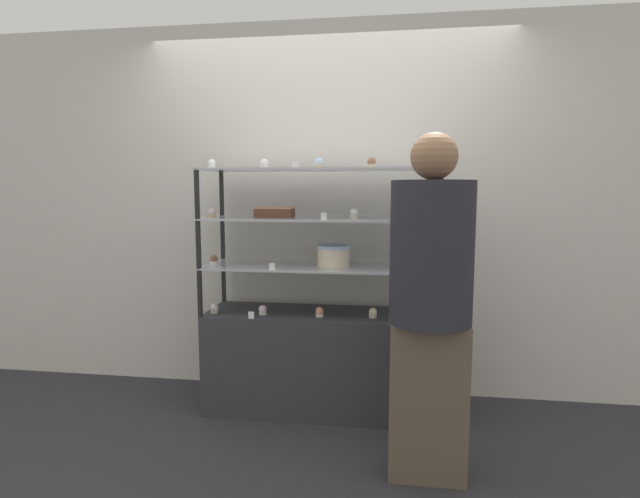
# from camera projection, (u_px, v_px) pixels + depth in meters

# --- Properties ---
(ground_plane) EXTENTS (20.00, 20.00, 0.00)m
(ground_plane) POSITION_uv_depth(u_px,v_px,m) (320.00, 408.00, 3.32)
(ground_plane) COLOR #2D2D33
(back_wall) EXTENTS (8.00, 0.05, 2.60)m
(back_wall) POSITION_uv_depth(u_px,v_px,m) (328.00, 211.00, 3.54)
(back_wall) COLOR silver
(back_wall) RESTS_ON ground_plane
(display_base) EXTENTS (1.48, 0.47, 0.66)m
(display_base) POSITION_uv_depth(u_px,v_px,m) (320.00, 361.00, 3.28)
(display_base) COLOR #333338
(display_base) RESTS_ON ground_plane
(display_riser_lower) EXTENTS (1.48, 0.47, 0.31)m
(display_riser_lower) POSITION_uv_depth(u_px,v_px,m) (320.00, 268.00, 3.21)
(display_riser_lower) COLOR black
(display_riser_lower) RESTS_ON display_base
(display_riser_middle) EXTENTS (1.48, 0.47, 0.31)m
(display_riser_middle) POSITION_uv_depth(u_px,v_px,m) (320.00, 221.00, 3.17)
(display_riser_middle) COLOR black
(display_riser_middle) RESTS_ON display_riser_lower
(display_riser_upper) EXTENTS (1.48, 0.47, 0.31)m
(display_riser_upper) POSITION_uv_depth(u_px,v_px,m) (320.00, 172.00, 3.13)
(display_riser_upper) COLOR black
(display_riser_upper) RESTS_ON display_riser_middle
(layer_cake_centerpiece) EXTENTS (0.21, 0.21, 0.14)m
(layer_cake_centerpiece) POSITION_uv_depth(u_px,v_px,m) (334.00, 256.00, 3.17)
(layer_cake_centerpiece) COLOR beige
(layer_cake_centerpiece) RESTS_ON display_riser_lower
(sheet_cake_frosted) EXTENTS (0.25, 0.13, 0.07)m
(sheet_cake_frosted) POSITION_uv_depth(u_px,v_px,m) (275.00, 212.00, 3.23)
(sheet_cake_frosted) COLOR brown
(sheet_cake_frosted) RESTS_ON display_riser_middle
(cupcake_0) EXTENTS (0.05, 0.05, 0.06)m
(cupcake_0) POSITION_uv_depth(u_px,v_px,m) (214.00, 308.00, 3.23)
(cupcake_0) COLOR #CCB28C
(cupcake_0) RESTS_ON display_base
(cupcake_1) EXTENTS (0.05, 0.05, 0.06)m
(cupcake_1) POSITION_uv_depth(u_px,v_px,m) (263.00, 310.00, 3.18)
(cupcake_1) COLOR beige
(cupcake_1) RESTS_ON display_base
(cupcake_2) EXTENTS (0.05, 0.05, 0.06)m
(cupcake_2) POSITION_uv_depth(u_px,v_px,m) (320.00, 312.00, 3.13)
(cupcake_2) COLOR beige
(cupcake_2) RESTS_ON display_base
(cupcake_3) EXTENTS (0.05, 0.05, 0.06)m
(cupcake_3) POSITION_uv_depth(u_px,v_px,m) (373.00, 313.00, 3.11)
(cupcake_3) COLOR beige
(cupcake_3) RESTS_ON display_base
(cupcake_4) EXTENTS (0.05, 0.05, 0.06)m
(cupcake_4) POSITION_uv_depth(u_px,v_px,m) (426.00, 313.00, 3.10)
(cupcake_4) COLOR #CCB28C
(cupcake_4) RESTS_ON display_base
(price_tag_0) EXTENTS (0.04, 0.00, 0.04)m
(price_tag_0) POSITION_uv_depth(u_px,v_px,m) (251.00, 315.00, 3.08)
(price_tag_0) COLOR white
(price_tag_0) RESTS_ON display_base
(cupcake_5) EXTENTS (0.05, 0.05, 0.06)m
(cupcake_5) POSITION_uv_depth(u_px,v_px,m) (214.00, 260.00, 3.23)
(cupcake_5) COLOR white
(cupcake_5) RESTS_ON display_riser_lower
(cupcake_6) EXTENTS (0.05, 0.05, 0.06)m
(cupcake_6) POSITION_uv_depth(u_px,v_px,m) (430.00, 266.00, 2.98)
(cupcake_6) COLOR #CCB28C
(cupcake_6) RESTS_ON display_riser_lower
(price_tag_1) EXTENTS (0.04, 0.00, 0.04)m
(price_tag_1) POSITION_uv_depth(u_px,v_px,m) (272.00, 266.00, 3.03)
(price_tag_1) COLOR white
(price_tag_1) RESTS_ON display_riser_lower
(cupcake_7) EXTENTS (0.05, 0.05, 0.06)m
(cupcake_7) POSITION_uv_depth(u_px,v_px,m) (212.00, 213.00, 3.20)
(cupcake_7) COLOR #CCB28C
(cupcake_7) RESTS_ON display_riser_middle
(cupcake_8) EXTENTS (0.05, 0.05, 0.06)m
(cupcake_8) POSITION_uv_depth(u_px,v_px,m) (354.00, 214.00, 3.07)
(cupcake_8) COLOR beige
(cupcake_8) RESTS_ON display_riser_middle
(cupcake_9) EXTENTS (0.05, 0.05, 0.06)m
(cupcake_9) POSITION_uv_depth(u_px,v_px,m) (433.00, 215.00, 2.97)
(cupcake_9) COLOR white
(cupcake_9) RESTS_ON display_riser_middle
(price_tag_2) EXTENTS (0.04, 0.00, 0.04)m
(price_tag_2) POSITION_uv_depth(u_px,v_px,m) (324.00, 216.00, 2.95)
(price_tag_2) COLOR white
(price_tag_2) RESTS_ON display_riser_middle
(cupcake_10) EXTENTS (0.05, 0.05, 0.06)m
(cupcake_10) POSITION_uv_depth(u_px,v_px,m) (212.00, 164.00, 3.17)
(cupcake_10) COLOR white
(cupcake_10) RESTS_ON display_riser_upper
(cupcake_11) EXTENTS (0.05, 0.05, 0.06)m
(cupcake_11) POSITION_uv_depth(u_px,v_px,m) (264.00, 164.00, 3.12)
(cupcake_11) COLOR beige
(cupcake_11) RESTS_ON display_riser_upper
(cupcake_12) EXTENTS (0.05, 0.05, 0.06)m
(cupcake_12) POSITION_uv_depth(u_px,v_px,m) (319.00, 163.00, 3.02)
(cupcake_12) COLOR #CCB28C
(cupcake_12) RESTS_ON display_riser_upper
(cupcake_13) EXTENTS (0.05, 0.05, 0.06)m
(cupcake_13) POSITION_uv_depth(u_px,v_px,m) (372.00, 163.00, 2.98)
(cupcake_13) COLOR #CCB28C
(cupcake_13) RESTS_ON display_riser_upper
(cupcake_14) EXTENTS (0.05, 0.05, 0.06)m
(cupcake_14) POSITION_uv_depth(u_px,v_px,m) (433.00, 162.00, 2.92)
(cupcake_14) COLOR beige
(cupcake_14) RESTS_ON display_riser_upper
(price_tag_3) EXTENTS (0.04, 0.00, 0.04)m
(price_tag_3) POSITION_uv_depth(u_px,v_px,m) (295.00, 164.00, 2.93)
(price_tag_3) COLOR white
(price_tag_3) RESTS_ON display_riser_upper
(customer_figure) EXTENTS (0.40, 0.40, 1.72)m
(customer_figure) POSITION_uv_depth(u_px,v_px,m) (430.00, 299.00, 2.44)
(customer_figure) COLOR brown
(customer_figure) RESTS_ON ground_plane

